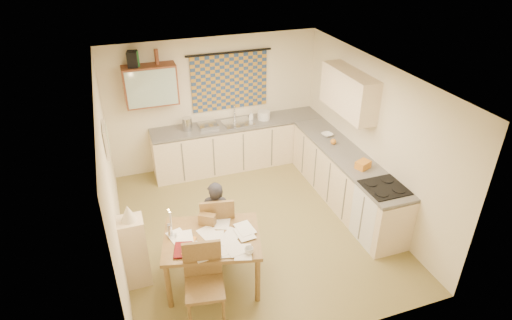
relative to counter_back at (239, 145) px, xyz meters
name	(u,v)px	position (x,y,z in m)	size (l,w,h in m)	color
floor	(253,226)	(-0.37, -1.95, -0.46)	(4.00, 4.50, 0.02)	olive
ceiling	(253,75)	(-0.37, -1.95, 2.06)	(4.00, 4.50, 0.02)	white
wall_back	(214,103)	(-0.37, 0.31, 0.80)	(4.00, 0.02, 2.50)	beige
wall_front	(324,260)	(-0.37, -4.21, 0.80)	(4.00, 0.02, 2.50)	beige
wall_left	(110,183)	(-2.38, -1.95, 0.80)	(0.02, 4.50, 2.50)	beige
wall_right	(372,138)	(1.64, -1.95, 0.80)	(0.02, 4.50, 2.50)	beige
window_blind	(230,82)	(-0.07, 0.27, 1.20)	(1.45, 0.03, 1.05)	navy
curtain_rod	(229,53)	(-0.07, 0.25, 1.75)	(0.04, 0.04, 1.60)	black
wall_cabinet	(151,85)	(-1.52, 0.13, 1.35)	(0.90, 0.34, 0.70)	brown
wall_cabinet_glass	(152,88)	(-1.52, -0.04, 1.35)	(0.84, 0.02, 0.64)	#99B2A5
upper_cabinet_right	(349,92)	(1.46, -1.40, 1.40)	(0.34, 1.30, 0.70)	beige
framed_print	(106,139)	(-2.34, -1.55, 1.25)	(0.04, 0.50, 0.40)	beige
print_canvas	(108,139)	(-2.31, -1.55, 1.25)	(0.01, 0.42, 0.32)	beige
counter_back	(239,145)	(0.00, 0.00, 0.00)	(3.30, 0.62, 0.92)	beige
counter_right	(345,179)	(1.33, -1.79, 0.00)	(0.62, 2.95, 0.92)	beige
stove	(380,213)	(1.33, -2.84, 0.02)	(0.60, 0.60, 0.94)	white
sink	(237,125)	(-0.02, 0.00, 0.43)	(0.55, 0.45, 0.10)	silver
tap	(234,112)	(-0.02, 0.18, 0.61)	(0.03, 0.03, 0.28)	silver
dish_rack	(208,126)	(-0.59, 0.00, 0.50)	(0.35, 0.30, 0.06)	silver
kettle	(187,124)	(-0.97, 0.00, 0.59)	(0.18, 0.18, 0.24)	silver
mixing_bowl	(264,115)	(0.52, 0.00, 0.55)	(0.24, 0.24, 0.16)	white
soap_bottle	(251,116)	(0.27, 0.05, 0.55)	(0.10, 0.10, 0.17)	white
bowl	(327,135)	(1.33, -1.06, 0.49)	(0.23, 0.23, 0.05)	white
orange_bag	(363,165)	(1.33, -2.25, 0.53)	(0.22, 0.16, 0.12)	orange
fruit_orange	(333,142)	(1.28, -1.38, 0.52)	(0.10, 0.10, 0.10)	orange
speaker	(133,59)	(-1.76, 0.13, 1.83)	(0.16, 0.20, 0.26)	black
bottle_green	(137,59)	(-1.68, 0.13, 1.83)	(0.07, 0.07, 0.26)	#195926
bottle_brown	(157,57)	(-1.36, 0.13, 1.83)	(0.07, 0.07, 0.26)	brown
dining_table	(213,259)	(-1.25, -2.88, -0.07)	(1.42, 1.20, 0.75)	brown
chair_far	(218,235)	(-1.05, -2.35, -0.13)	(0.54, 0.54, 1.03)	brown
chair_near	(205,297)	(-1.49, -3.44, -0.14)	(0.53, 0.53, 1.02)	brown
person	(216,219)	(-1.05, -2.35, 0.15)	(0.51, 0.42, 1.21)	black
shelf_stand	(135,251)	(-2.21, -2.56, 0.06)	(0.32, 0.30, 1.03)	beige
lampshade	(128,213)	(-2.21, -2.56, 0.69)	(0.20, 0.20, 0.22)	beige
letter_rack	(207,219)	(-1.24, -2.61, 0.38)	(0.22, 0.10, 0.16)	brown
mug	(249,251)	(-0.89, -3.33, 0.34)	(0.13, 0.13, 0.09)	white
magazine	(174,250)	(-1.75, -2.99, 0.31)	(0.29, 0.34, 0.03)	maroon
book	(182,242)	(-1.63, -2.86, 0.31)	(0.25, 0.28, 0.02)	orange
orange_box	(187,254)	(-1.61, -3.11, 0.32)	(0.12, 0.08, 0.04)	orange
eyeglasses	(223,251)	(-1.19, -3.19, 0.31)	(0.13, 0.04, 0.02)	black
candle_holder	(170,230)	(-1.74, -2.68, 0.39)	(0.06, 0.06, 0.18)	silver
candle	(170,219)	(-1.72, -2.73, 0.59)	(0.02, 0.02, 0.22)	white
candle_flame	(169,210)	(-1.73, -2.69, 0.71)	(0.02, 0.02, 0.02)	#FFCC66
papers	(218,240)	(-1.19, -2.99, 0.31)	(1.13, 1.00, 0.02)	white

